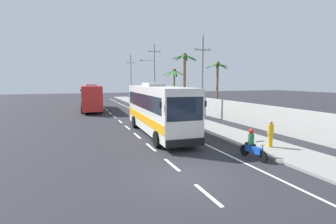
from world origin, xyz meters
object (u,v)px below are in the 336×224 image
(pedestrian_midwalk, at_px, (271,134))
(palm_second, at_px, (174,78))
(coach_bus_foreground, at_px, (158,108))
(utility_pole_distant, at_px, (131,76))
(utility_pole_mid, at_px, (202,76))
(coach_bus_far_lane, at_px, (91,96))
(motorcycle_beside_bus, at_px, (149,112))
(palm_fourth, at_px, (184,73))
(motorcycle_trailing, at_px, (253,147))
(palm_third, at_px, (217,76))
(utility_pole_far, at_px, (154,73))

(pedestrian_midwalk, distance_m, palm_second, 24.42)
(coach_bus_foreground, xyz_separation_m, utility_pole_distant, (6.88, 41.17, 3.14))
(coach_bus_foreground, bearing_deg, palm_second, 64.61)
(utility_pole_mid, relative_size, palm_second, 1.51)
(coach_bus_far_lane, xyz_separation_m, pedestrian_midwalk, (8.67, -25.38, -0.99))
(utility_pole_distant, relative_size, palm_second, 1.70)
(motorcycle_beside_bus, height_order, palm_fourth, palm_fourth)
(utility_pole_distant, bearing_deg, motorcycle_trailing, -94.82)
(utility_pole_mid, bearing_deg, utility_pole_distant, 90.54)
(coach_bus_foreground, bearing_deg, utility_pole_distant, 80.51)
(coach_bus_far_lane, distance_m, palm_third, 17.81)
(palm_second, bearing_deg, coach_bus_foreground, -115.39)
(pedestrian_midwalk, relative_size, palm_fourth, 0.21)
(pedestrian_midwalk, bearing_deg, coach_bus_foreground, 83.54)
(coach_bus_foreground, xyz_separation_m, coach_bus_far_lane, (-3.68, 18.81, -0.12))
(motorcycle_trailing, bearing_deg, utility_pole_mid, 72.68)
(palm_second, relative_size, palm_fourth, 0.79)
(utility_pole_distant, xyz_separation_m, palm_fourth, (0.06, -30.50, -0.15))
(pedestrian_midwalk, relative_size, palm_third, 0.25)
(pedestrian_midwalk, relative_size, utility_pole_distant, 0.16)
(palm_second, distance_m, palm_third, 10.42)
(coach_bus_foreground, bearing_deg, utility_pole_far, 73.41)
(motorcycle_trailing, height_order, palm_fourth, palm_fourth)
(coach_bus_foreground, bearing_deg, palm_fourth, 56.96)
(motorcycle_beside_bus, relative_size, utility_pole_mid, 0.22)
(motorcycle_beside_bus, relative_size, motorcycle_trailing, 1.00)
(motorcycle_trailing, bearing_deg, palm_second, 77.67)
(palm_fourth, bearing_deg, pedestrian_midwalk, -96.47)
(coach_bus_foreground, distance_m, palm_second, 19.38)
(utility_pole_distant, xyz_separation_m, palm_second, (1.37, -23.80, -0.73))
(motorcycle_trailing, height_order, utility_pole_far, utility_pole_far)
(utility_pole_mid, relative_size, palm_third, 1.42)
(coach_bus_foreground, relative_size, palm_third, 1.78)
(palm_second, bearing_deg, utility_pole_mid, -95.47)
(utility_pole_distant, bearing_deg, palm_fourth, -89.88)
(utility_pole_far, bearing_deg, coach_bus_foreground, -106.59)
(coach_bus_foreground, height_order, palm_second, palm_second)
(utility_pole_mid, xyz_separation_m, palm_fourth, (-0.27, 4.14, 0.42))
(coach_bus_far_lane, bearing_deg, pedestrian_midwalk, -71.14)
(motorcycle_trailing, height_order, palm_second, palm_second)
(motorcycle_beside_bus, xyz_separation_m, motorcycle_trailing, (0.92, -16.58, 0.01))
(utility_pole_distant, height_order, palm_third, utility_pole_distant)
(pedestrian_midwalk, distance_m, utility_pole_far, 30.83)
(utility_pole_far, distance_m, palm_second, 6.65)
(palm_third, bearing_deg, utility_pole_mid, -167.45)
(motorcycle_beside_bus, height_order, palm_second, palm_second)
(pedestrian_midwalk, bearing_deg, coach_bus_far_lane, 65.18)
(coach_bus_foreground, relative_size, pedestrian_midwalk, 7.12)
(utility_pole_distant, height_order, palm_fourth, utility_pole_distant)
(utility_pole_distant, xyz_separation_m, palm_third, (2.53, -34.15, -0.58))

